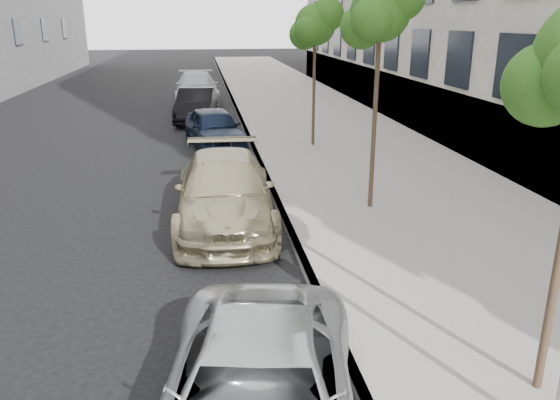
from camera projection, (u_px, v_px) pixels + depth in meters
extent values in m
cube|color=gray|center=(297.00, 105.00, 27.63)|extent=(6.40, 72.00, 0.14)
cube|color=#9E9B93|center=(235.00, 106.00, 27.21)|extent=(0.15, 72.00, 0.14)
sphere|color=#285315|center=(545.00, 85.00, 5.45)|extent=(0.84, 0.84, 0.84)
cylinder|color=#38281C|center=(376.00, 98.00, 11.67)|extent=(0.10, 0.10, 4.90)
sphere|color=#285315|center=(381.00, 11.00, 11.11)|extent=(1.24, 1.24, 1.24)
sphere|color=#285315|center=(362.00, 27.00, 11.40)|extent=(0.93, 0.93, 0.93)
cylinder|color=#38281C|center=(314.00, 76.00, 17.82)|extent=(0.10, 0.10, 4.58)
sphere|color=#285315|center=(315.00, 25.00, 17.32)|extent=(1.31, 1.31, 1.31)
sphere|color=#285315|center=(328.00, 15.00, 17.08)|extent=(1.05, 1.05, 1.05)
sphere|color=#285315|center=(304.00, 34.00, 17.61)|extent=(0.98, 0.98, 0.98)
imported|color=tan|center=(225.00, 191.00, 11.56)|extent=(2.17, 5.03, 1.44)
imported|color=black|center=(214.00, 128.00, 18.42)|extent=(2.27, 4.20, 1.36)
imported|color=black|center=(196.00, 105.00, 23.25)|extent=(1.91, 4.36, 1.39)
imported|color=#9EA1A5|center=(197.00, 88.00, 28.31)|extent=(2.26, 5.41, 1.56)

